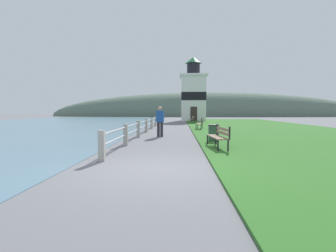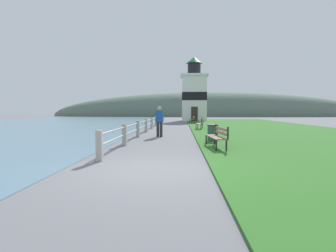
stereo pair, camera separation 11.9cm
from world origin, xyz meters
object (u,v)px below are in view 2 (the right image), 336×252
object	(u,v)px
park_bench_midway	(200,123)
lighthouse	(194,94)
park_bench_far	(193,119)
person_strolling	(159,120)
trash_bin	(213,133)
park_bench_near	(218,135)

from	to	relation	value
park_bench_midway	lighthouse	size ratio (longest dim) A/B	0.20
park_bench_far	person_strolling	bearing A→B (deg)	76.08
park_bench_midway	person_strolling	distance (m)	6.30
trash_bin	park_bench_midway	bearing A→B (deg)	90.03
park_bench_near	lighthouse	world-z (taller)	lighthouse
park_bench_near	park_bench_midway	bearing A→B (deg)	-96.20
park_bench_far	trash_bin	xyz separation A→B (m)	(0.17, -18.21, -0.12)
lighthouse	person_strolling	xyz separation A→B (m)	(-3.03, -22.66, -2.85)
park_bench_near	park_bench_far	distance (m)	20.39
park_bench_midway	park_bench_far	size ratio (longest dim) A/B	0.90
park_bench_far	person_strolling	size ratio (longest dim) A/B	1.12
park_bench_midway	trash_bin	distance (m)	7.97
park_bench_midway	trash_bin	xyz separation A→B (m)	(0.00, -7.97, -0.11)
park_bench_near	person_strolling	xyz separation A→B (m)	(-2.68, 4.49, 0.41)
park_bench_near	trash_bin	xyz separation A→B (m)	(0.06, 2.18, -0.12)
park_bench_far	lighthouse	xyz separation A→B (m)	(0.45, 6.76, 3.26)
park_bench_far	trash_bin	bearing A→B (deg)	85.82
park_bench_midway	lighthouse	bearing A→B (deg)	-83.01
park_bench_midway	person_strolling	world-z (taller)	person_strolling
park_bench_near	lighthouse	xyz separation A→B (m)	(0.35, 27.15, 3.26)
park_bench_midway	trash_bin	world-z (taller)	park_bench_midway
lighthouse	person_strolling	bearing A→B (deg)	-97.62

